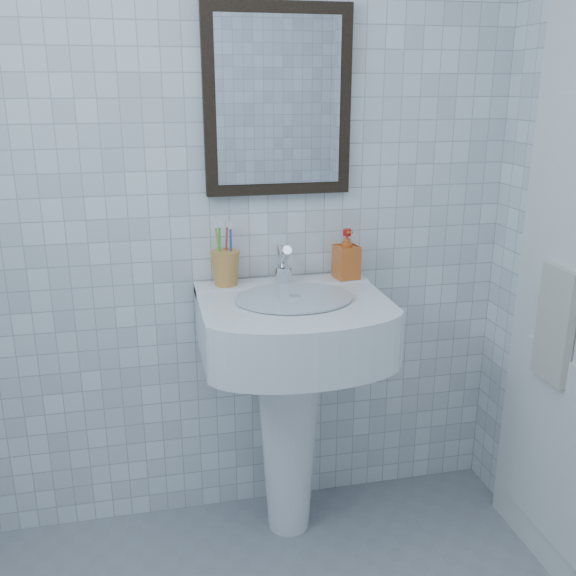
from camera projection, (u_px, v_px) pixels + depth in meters
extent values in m
cube|color=silver|center=(209.00, 193.00, 2.20)|extent=(2.20, 0.02, 2.50)
cone|color=white|center=(289.00, 435.00, 2.34)|extent=(0.24, 0.24, 0.77)
cube|color=white|center=(292.00, 324.00, 2.15)|extent=(0.61, 0.44, 0.19)
cube|color=white|center=(282.00, 285.00, 2.28)|extent=(0.61, 0.11, 0.03)
cylinder|color=silver|center=(294.00, 297.00, 2.09)|extent=(0.38, 0.38, 0.01)
cylinder|color=silver|center=(283.00, 275.00, 2.24)|extent=(0.06, 0.06, 0.06)
cylinder|color=silver|center=(284.00, 256.00, 2.20)|extent=(0.03, 0.12, 0.09)
cylinder|color=silver|center=(282.00, 260.00, 2.25)|extent=(0.04, 0.06, 0.11)
imported|color=#C14912|center=(347.00, 254.00, 2.28)|extent=(0.09, 0.09, 0.18)
cube|color=black|center=(278.00, 101.00, 2.14)|extent=(0.50, 0.04, 0.62)
cube|color=white|center=(279.00, 102.00, 2.12)|extent=(0.42, 0.00, 0.54)
torus|color=silver|center=(568.00, 271.00, 2.00)|extent=(0.01, 0.18, 0.18)
cube|color=beige|center=(555.00, 325.00, 2.05)|extent=(0.03, 0.16, 0.38)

